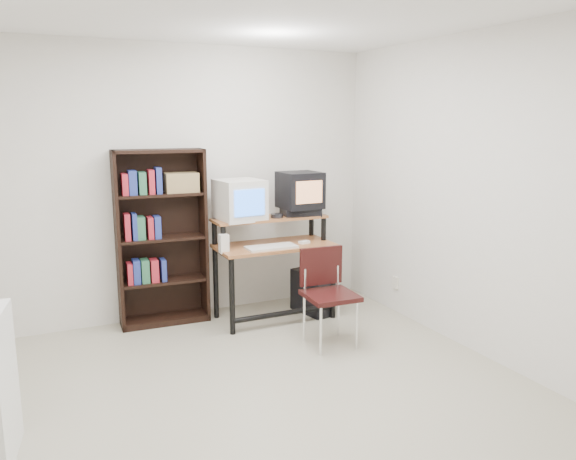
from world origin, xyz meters
name	(u,v)px	position (x,y,z in m)	size (l,w,h in m)	color
floor	(255,404)	(0.00, 0.00, -0.01)	(4.00, 4.00, 0.01)	#B0A991
ceiling	(250,0)	(0.00, 0.00, 2.60)	(4.00, 4.00, 0.01)	white
back_wall	(175,184)	(0.00, 2.00, 1.30)	(4.00, 0.01, 2.60)	silver
front_wall	(483,311)	(0.00, -2.00, 1.30)	(4.00, 0.01, 2.60)	silver
right_wall	(488,198)	(2.00, 0.00, 1.30)	(0.01, 4.00, 2.60)	silver
computer_desk	(274,250)	(0.82, 1.52, 0.68)	(1.12, 0.57, 0.98)	#9C5E33
crt_monitor	(240,200)	(0.52, 1.64, 1.16)	(0.44, 0.45, 0.38)	beige
vcr	(301,212)	(1.14, 1.59, 1.01)	(0.36, 0.26, 0.08)	black
crt_tv	(300,190)	(1.14, 1.61, 1.23)	(0.39, 0.39, 0.35)	black
cd_spindle	(277,216)	(0.87, 1.55, 0.99)	(0.12, 0.12, 0.05)	#26262B
keyboard	(271,248)	(0.73, 1.36, 0.74)	(0.47, 0.21, 0.04)	beige
mousepad	(306,245)	(1.11, 1.41, 0.72)	(0.22, 0.18, 0.01)	black
mouse	(304,243)	(1.09, 1.42, 0.74)	(0.10, 0.06, 0.03)	white
desk_speaker	(224,244)	(0.29, 1.43, 0.80)	(0.08, 0.07, 0.17)	beige
pc_tower	(312,292)	(1.21, 1.48, 0.21)	(0.20, 0.45, 0.42)	black
school_chair	(327,286)	(0.97, 0.74, 0.51)	(0.43, 0.43, 0.83)	black
bookshelf	(161,235)	(-0.18, 1.85, 0.85)	(0.83, 0.31, 1.64)	black
wall_outlet	(395,283)	(1.99, 1.15, 0.30)	(0.02, 0.08, 0.12)	beige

